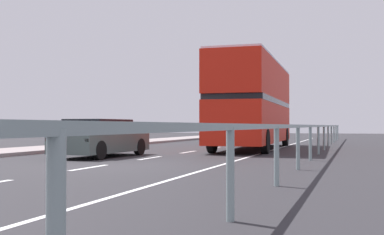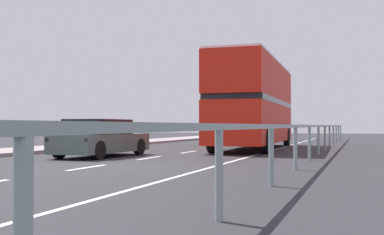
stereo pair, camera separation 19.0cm
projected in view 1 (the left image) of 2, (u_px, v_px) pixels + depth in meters
ground_plane at (106, 167)px, 13.83m from camera, size 74.19×120.00×0.10m
lane_paint_markings at (239, 151)px, 21.05m from camera, size 3.28×46.00×0.01m
bridge_side_railing at (321, 130)px, 20.60m from camera, size 0.10×42.00×1.16m
double_decker_bus_red at (254, 102)px, 23.43m from camera, size 2.82×10.92×4.23m
hatchback_car_near at (101, 139)px, 17.46m from camera, size 1.93×4.31×1.37m
sedan_car_ahead at (235, 132)px, 35.84m from camera, size 1.79×4.29×1.40m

